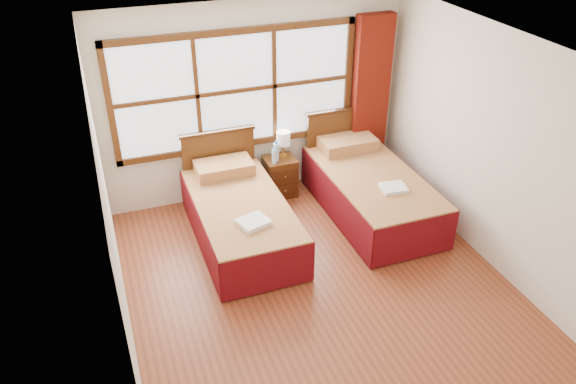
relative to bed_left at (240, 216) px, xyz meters
name	(u,v)px	position (x,y,z in m)	size (l,w,h in m)	color
floor	(320,287)	(0.55, -1.20, -0.31)	(4.50, 4.50, 0.00)	brown
ceiling	(329,53)	(0.55, -1.20, 2.29)	(4.50, 4.50, 0.00)	white
wall_back	(255,102)	(0.55, 1.05, 0.99)	(4.00, 4.00, 0.00)	silver
wall_left	(111,225)	(-1.45, -1.20, 0.99)	(4.50, 4.50, 0.00)	silver
wall_right	(495,152)	(2.55, -1.20, 0.99)	(4.50, 4.50, 0.00)	silver
window	(236,90)	(0.30, 1.02, 1.19)	(3.16, 0.06, 1.56)	white
curtain	(370,99)	(2.15, 0.91, 0.86)	(0.50, 0.16, 2.30)	maroon
bed_left	(240,216)	(0.00, 0.00, 0.00)	(1.06, 2.08, 1.03)	#3C1F0C
bed_right	(370,189)	(1.74, 0.00, 0.01)	(1.10, 2.13, 1.07)	#3C1F0C
nightstand	(280,177)	(0.80, 0.80, -0.04)	(0.41, 0.41, 0.55)	#4E2A11
towels_left	(254,222)	(0.01, -0.55, 0.26)	(0.39, 0.36, 0.05)	white
towels_right	(393,188)	(1.80, -0.47, 0.28)	(0.33, 0.30, 0.05)	white
lamp	(283,139)	(0.87, 0.87, 0.49)	(0.18, 0.18, 0.36)	gold
bottle_near	(274,156)	(0.69, 0.71, 0.34)	(0.06, 0.06, 0.22)	#C2E5F9
bottle_far	(276,152)	(0.74, 0.78, 0.36)	(0.07, 0.07, 0.28)	#C2E5F9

